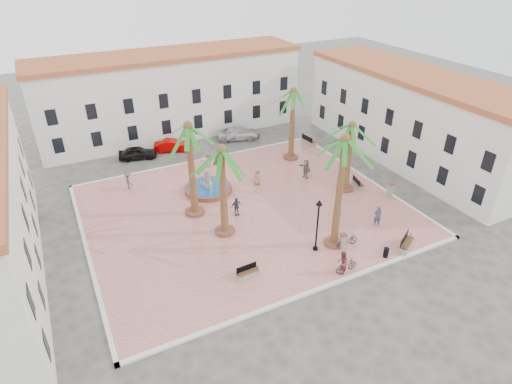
# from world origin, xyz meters

# --- Properties ---
(ground) EXTENTS (120.00, 120.00, 0.00)m
(ground) POSITION_xyz_m (0.00, 0.00, 0.00)
(ground) COLOR #56544F
(ground) RESTS_ON ground
(plaza) EXTENTS (26.00, 22.00, 0.15)m
(plaza) POSITION_xyz_m (0.00, 0.00, 0.07)
(plaza) COLOR #DA7F79
(plaza) RESTS_ON ground
(kerb_n) EXTENTS (26.30, 0.30, 0.16)m
(kerb_n) POSITION_xyz_m (0.00, 11.00, 0.08)
(kerb_n) COLOR silver
(kerb_n) RESTS_ON ground
(kerb_s) EXTENTS (26.30, 0.30, 0.16)m
(kerb_s) POSITION_xyz_m (0.00, -11.00, 0.08)
(kerb_s) COLOR silver
(kerb_s) RESTS_ON ground
(kerb_e) EXTENTS (0.30, 22.30, 0.16)m
(kerb_e) POSITION_xyz_m (13.00, 0.00, 0.08)
(kerb_e) COLOR silver
(kerb_e) RESTS_ON ground
(kerb_w) EXTENTS (0.30, 22.30, 0.16)m
(kerb_w) POSITION_xyz_m (-13.00, 0.00, 0.08)
(kerb_w) COLOR silver
(kerb_w) RESTS_ON ground
(building_north) EXTENTS (30.40, 7.40, 9.50)m
(building_north) POSITION_xyz_m (-0.00, 19.99, 4.77)
(building_north) COLOR white
(building_north) RESTS_ON ground
(building_east) EXTENTS (7.40, 26.40, 9.00)m
(building_east) POSITION_xyz_m (19.99, 2.00, 4.52)
(building_east) COLOR white
(building_east) RESTS_ON ground
(fountain) EXTENTS (4.33, 4.33, 2.24)m
(fountain) POSITION_xyz_m (-1.69, 4.43, 0.45)
(fountain) COLOR brown
(fountain) RESTS_ON plaza
(palm_nw) EXTENTS (5.38, 5.38, 8.21)m
(palm_nw) POSITION_xyz_m (-4.06, 1.44, 7.09)
(palm_nw) COLOR brown
(palm_nw) RESTS_ON plaza
(palm_sw) EXTENTS (5.15, 5.15, 7.52)m
(palm_sw) POSITION_xyz_m (-2.90, -2.30, 6.48)
(palm_sw) COLOR brown
(palm_sw) RESTS_ON plaza
(palm_s) EXTENTS (4.84, 4.84, 8.95)m
(palm_s) POSITION_xyz_m (3.86, -7.42, 7.89)
(palm_s) COLOR brown
(palm_s) RESTS_ON plaza
(palm_e) EXTENTS (5.08, 5.08, 6.68)m
(palm_e) POSITION_xyz_m (9.75, -1.00, 5.68)
(palm_e) COLOR brown
(palm_e) RESTS_ON plaza
(palm_ne) EXTENTS (5.00, 5.00, 7.65)m
(palm_ne) POSITION_xyz_m (8.72, 7.08, 6.62)
(palm_ne) COLOR brown
(palm_ne) RESTS_ON plaza
(bench_s) EXTENTS (1.65, 0.58, 0.86)m
(bench_s) POSITION_xyz_m (-3.57, -7.81, 0.39)
(bench_s) COLOR gray
(bench_s) RESTS_ON plaza
(bench_se) EXTENTS (2.02, 1.52, 1.05)m
(bench_se) POSITION_xyz_m (8.40, -10.27, 0.45)
(bench_se) COLOR gray
(bench_se) RESTS_ON plaza
(bench_e) EXTENTS (0.88, 1.74, 0.88)m
(bench_e) POSITION_xyz_m (11.15, -1.10, 0.40)
(bench_e) COLOR gray
(bench_e) RESTS_ON plaza
(bench_ne) EXTENTS (0.78, 2.03, 1.05)m
(bench_ne) POSITION_xyz_m (12.38, 9.32, 0.44)
(bench_ne) COLOR gray
(bench_ne) RESTS_ON plaza
(lamppost_s) EXTENTS (0.47, 0.47, 4.34)m
(lamppost_s) POSITION_xyz_m (2.22, -7.39, 3.09)
(lamppost_s) COLOR black
(lamppost_s) RESTS_ON plaza
(lamppost_e) EXTENTS (0.41, 0.41, 3.79)m
(lamppost_e) POSITION_xyz_m (11.39, 1.61, 2.72)
(lamppost_e) COLOR black
(lamppost_e) RESTS_ON plaza
(bollard_se) EXTENTS (0.52, 0.52, 1.29)m
(bollard_se) POSITION_xyz_m (4.10, -8.16, 0.82)
(bollard_se) COLOR gray
(bollard_se) RESTS_ON plaza
(bollard_n) EXTENTS (0.57, 0.57, 1.33)m
(bollard_n) POSITION_xyz_m (0.15, 9.06, 0.84)
(bollard_n) COLOR gray
(bollard_n) RESTS_ON plaza
(bollard_e) EXTENTS (0.54, 0.54, 1.39)m
(bollard_e) POSITION_xyz_m (12.40, -3.96, 0.87)
(bollard_e) COLOR gray
(bollard_e) RESTS_ON plaza
(litter_bin) EXTENTS (0.38, 0.38, 0.75)m
(litter_bin) POSITION_xyz_m (6.31, -10.40, 0.52)
(litter_bin) COLOR black
(litter_bin) RESTS_ON plaza
(cyclist_a) EXTENTS (0.74, 0.59, 1.76)m
(cyclist_a) POSITION_xyz_m (8.43, -6.90, 1.03)
(cyclist_a) COLOR #384254
(cyclist_a) RESTS_ON plaza
(bicycle_a) EXTENTS (1.88, 0.69, 0.98)m
(bicycle_a) POSITION_xyz_m (4.55, -8.10, 0.64)
(bicycle_a) COLOR black
(bicycle_a) RESTS_ON plaza
(cyclist_b) EXTENTS (1.10, 1.07, 1.79)m
(cyclist_b) POSITION_xyz_m (2.35, -10.40, 1.05)
(cyclist_b) COLOR brown
(cyclist_b) RESTS_ON plaza
(bicycle_b) EXTENTS (1.73, 0.53, 1.03)m
(bicycle_b) POSITION_xyz_m (2.74, -10.40, 0.67)
(bicycle_b) COLOR black
(bicycle_b) RESTS_ON plaza
(pedestrian_fountain_a) EXTENTS (0.77, 0.51, 1.57)m
(pedestrian_fountain_a) POSITION_xyz_m (2.92, 3.54, 0.94)
(pedestrian_fountain_a) COLOR #98805A
(pedestrian_fountain_a) RESTS_ON plaza
(pedestrian_fountain_b) EXTENTS (0.99, 0.48, 1.64)m
(pedestrian_fountain_b) POSITION_xyz_m (-1.05, -0.43, 0.97)
(pedestrian_fountain_b) COLOR #324459
(pedestrian_fountain_b) RESTS_ON plaza
(pedestrian_north) EXTENTS (0.81, 1.19, 1.70)m
(pedestrian_north) POSITION_xyz_m (-8.08, 8.12, 1.00)
(pedestrian_north) COLOR #4B4B50
(pedestrian_north) RESTS_ON plaza
(pedestrian_east) EXTENTS (0.70, 1.83, 1.93)m
(pedestrian_east) POSITION_xyz_m (7.68, 2.59, 1.12)
(pedestrian_east) COLOR #72695B
(pedestrian_east) RESTS_ON plaza
(car_black) EXTENTS (4.22, 2.44, 1.35)m
(car_black) POSITION_xyz_m (-5.78, 14.54, 0.67)
(car_black) COLOR black
(car_black) RESTS_ON ground
(car_red) EXTENTS (4.22, 2.61, 1.31)m
(car_red) POSITION_xyz_m (-1.88, 14.80, 0.66)
(car_red) COLOR #AB0000
(car_red) RESTS_ON ground
(car_silver) EXTENTS (4.75, 2.25, 1.34)m
(car_silver) POSITION_xyz_m (6.47, 14.62, 0.67)
(car_silver) COLOR silver
(car_silver) RESTS_ON ground
(car_white) EXTENTS (5.21, 3.65, 1.32)m
(car_white) POSITION_xyz_m (5.99, 14.69, 0.66)
(car_white) COLOR silver
(car_white) RESTS_ON ground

